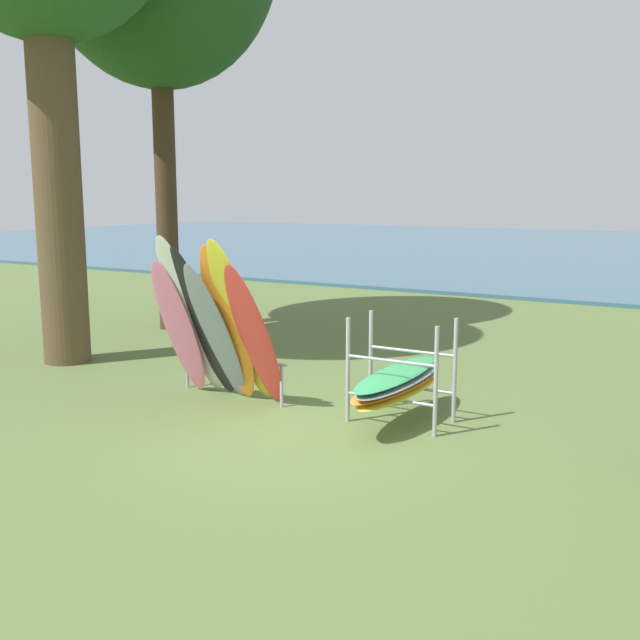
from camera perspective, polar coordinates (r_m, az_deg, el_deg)
ground_plane at (r=8.39m, az=-2.11°, el=-8.84°), size 80.00×80.00×0.00m
leaning_board_pile at (r=9.49m, az=-8.07°, el=-0.50°), size 1.84×1.11×2.18m
board_storage_rack at (r=8.77m, az=6.13°, el=-4.69°), size 1.15×2.12×1.25m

